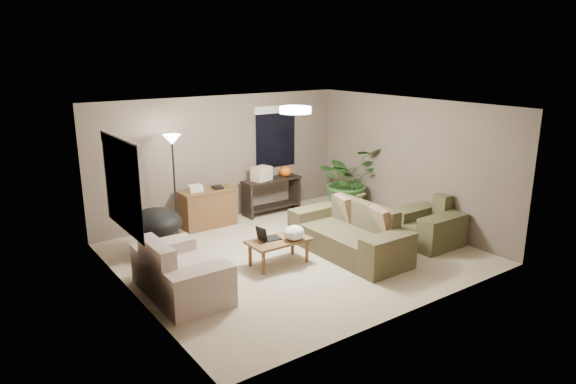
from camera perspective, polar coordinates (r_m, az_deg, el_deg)
room_shell at (r=8.41m, az=0.79°, el=1.02°), size 5.50×5.50×5.50m
main_sofa at (r=8.79m, az=6.89°, el=-4.98°), size 0.95×2.20×0.85m
throw_pillows at (r=8.84m, az=8.20°, el=-2.47°), size 0.34×1.39×0.47m
loveseat at (r=7.46m, az=-11.99°, el=-9.01°), size 0.90×1.60×0.85m
armchair at (r=9.49m, az=15.30°, el=-3.85°), size 0.95×1.00×0.85m
coffee_table at (r=8.28m, az=-1.04°, el=-5.71°), size 1.00×0.55×0.42m
laptop at (r=8.22m, az=-2.41°, el=-4.95°), size 0.39×0.28×0.24m
plastic_bag at (r=8.21m, az=0.70°, el=-4.54°), size 0.40×0.37×0.24m
desk at (r=10.15m, az=-8.87°, el=-1.74°), size 1.10×0.50×0.75m
desk_papers at (r=9.96m, az=-9.74°, el=0.43°), size 0.69×0.28×0.12m
console_table at (r=10.86m, az=-1.82°, el=-0.11°), size 1.30×0.40×0.75m
pumpkin at (r=10.94m, az=-0.32°, el=2.32°), size 0.33×0.33×0.22m
cardboard_box at (r=10.61m, az=-2.97°, el=2.06°), size 0.44×0.38×0.29m
papasan_chair at (r=8.93m, az=-14.52°, el=-3.88°), size 0.90×0.90×0.80m
floor_lamp at (r=9.41m, az=-12.69°, el=4.36°), size 0.32×0.32×1.91m
ceiling_fixture at (r=8.19m, az=0.82°, el=9.11°), size 0.50×0.50×0.10m
houseplant at (r=10.94m, az=6.60°, el=0.55°), size 1.27×1.42×1.10m
cat_scratching_post at (r=10.78m, az=7.81°, el=-1.60°), size 0.32×0.32×0.50m
window_left at (r=7.35m, az=-18.10°, el=2.42°), size 0.05×1.56×1.33m
window_back at (r=11.03m, az=-1.36°, el=7.31°), size 1.06×0.05×1.33m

